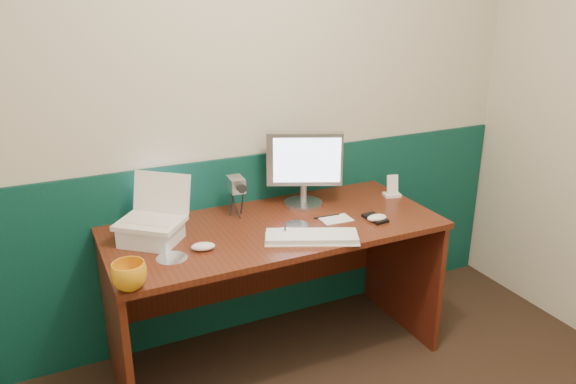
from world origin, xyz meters
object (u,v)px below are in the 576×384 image
mug (129,276)px  monitor (304,170)px  laptop (148,201)px  keyboard (312,237)px  camcorder (236,199)px  desk (275,293)px

mug → monitor: bearing=26.3°
laptop → mug: size_ratio=2.02×
keyboard → mug: mug is taller
monitor → mug: bearing=-129.2°
mug → camcorder: 0.79m
monitor → camcorder: bearing=-157.4°
monitor → mug: (-0.98, -0.49, -0.14)m
camcorder → mug: bearing=-137.1°
camcorder → monitor: bearing=2.3°
laptop → desk: bearing=33.6°
laptop → mug: 0.43m
laptop → monitor: 0.83m
desk → mug: (-0.74, -0.31, 0.43)m
laptop → monitor: bearing=47.8°
desk → monitor: 0.64m
keyboard → mug: size_ratio=3.04×
mug → camcorder: size_ratio=0.76×
camcorder → desk: bearing=-53.1°
monitor → keyboard: monitor is taller
laptop → camcorder: laptop is taller
monitor → keyboard: 0.47m
laptop → camcorder: (0.45, 0.12, -0.11)m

